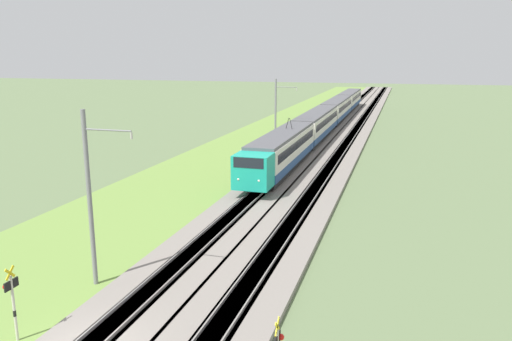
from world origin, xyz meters
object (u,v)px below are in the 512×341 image
crossing_signal_near (12,297)px  catenary_mast_mid (276,116)px  catenary_mast_near (91,198)px  passenger_train (328,115)px

crossing_signal_near → catenary_mast_mid: catenary_mast_mid is taller
catenary_mast_mid → catenary_mast_near: bearing=180.0°
passenger_train → catenary_mast_mid: size_ratio=9.46×
catenary_mast_near → crossing_signal_near: bearing=178.8°
catenary_mast_mid → crossing_signal_near: bearing=179.8°
crossing_signal_near → passenger_train: bearing=-92.9°
passenger_train → catenary_mast_near: 55.82m
crossing_signal_near → catenary_mast_mid: size_ratio=0.38×
crossing_signal_near → catenary_mast_mid: 40.60m
catenary_mast_near → catenary_mast_mid: catenary_mast_near is taller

